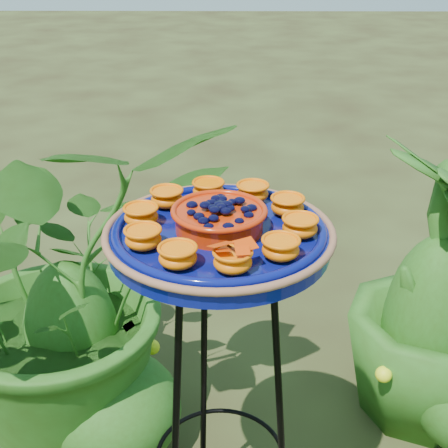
% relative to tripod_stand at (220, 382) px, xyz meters
% --- Properties ---
extents(tripod_stand, '(0.39, 0.39, 0.86)m').
position_rel_tripod_stand_xyz_m(tripod_stand, '(0.00, 0.00, 0.00)').
color(tripod_stand, black).
rests_on(tripod_stand, ground).
extents(feeder_dish, '(0.55, 0.55, 0.10)m').
position_rel_tripod_stand_xyz_m(feeder_dish, '(0.00, -0.00, 0.38)').
color(feeder_dish, '#080F5E').
rests_on(feeder_dish, tripod_stand).
extents(shrub_back_left, '(1.19, 1.15, 1.03)m').
position_rel_tripod_stand_xyz_m(shrub_back_left, '(-0.45, 0.43, -0.01)').
color(shrub_back_left, '#2A5416').
rests_on(shrub_back_left, ground).
extents(shrub_back_right, '(0.57, 0.57, 0.91)m').
position_rel_tripod_stand_xyz_m(shrub_back_right, '(0.63, 0.49, -0.07)').
color(shrub_back_right, '#2A5416').
rests_on(shrub_back_right, ground).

